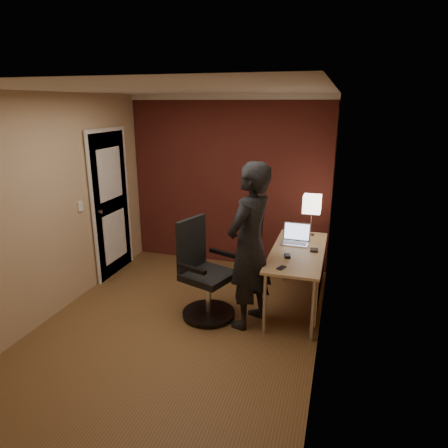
{
  "coord_description": "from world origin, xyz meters",
  "views": [
    {
      "loc": [
        1.6,
        -3.64,
        2.39
      ],
      "look_at": [
        0.35,
        0.55,
        1.05
      ],
      "focal_mm": 32.0,
      "sensor_mm": 36.0,
      "label": 1
    }
  ],
  "objects_px": {
    "desk": "(304,261)",
    "mouse": "(287,256)",
    "phone": "(281,268)",
    "wallet": "(314,250)",
    "office_chair": "(203,275)",
    "person": "(250,247)",
    "desk_lamp": "(312,204)",
    "laptop": "(296,238)"
  },
  "relations": [
    {
      "from": "wallet",
      "to": "mouse",
      "type": "bearing_deg",
      "value": -133.04
    },
    {
      "from": "desk_lamp",
      "to": "person",
      "type": "relative_size",
      "value": 0.29
    },
    {
      "from": "desk",
      "to": "desk_lamp",
      "type": "height_order",
      "value": "desk_lamp"
    },
    {
      "from": "desk_lamp",
      "to": "person",
      "type": "xyz_separation_m",
      "value": [
        -0.55,
        -1.11,
        -0.24
      ]
    },
    {
      "from": "mouse",
      "to": "wallet",
      "type": "height_order",
      "value": "mouse"
    },
    {
      "from": "desk",
      "to": "wallet",
      "type": "xyz_separation_m",
      "value": [
        0.11,
        0.03,
        0.14
      ]
    },
    {
      "from": "desk",
      "to": "person",
      "type": "bearing_deg",
      "value": -135.73
    },
    {
      "from": "desk",
      "to": "office_chair",
      "type": "xyz_separation_m",
      "value": [
        -1.07,
        -0.5,
        -0.11
      ]
    },
    {
      "from": "office_chair",
      "to": "desk",
      "type": "bearing_deg",
      "value": 24.9
    },
    {
      "from": "mouse",
      "to": "person",
      "type": "distance_m",
      "value": 0.49
    },
    {
      "from": "phone",
      "to": "desk",
      "type": "bearing_deg",
      "value": 95.64
    },
    {
      "from": "wallet",
      "to": "office_chair",
      "type": "relative_size",
      "value": 0.1
    },
    {
      "from": "laptop",
      "to": "mouse",
      "type": "xyz_separation_m",
      "value": [
        -0.03,
        -0.53,
        -0.05
      ]
    },
    {
      "from": "desk_lamp",
      "to": "person",
      "type": "bearing_deg",
      "value": -116.34
    },
    {
      "from": "desk",
      "to": "office_chair",
      "type": "bearing_deg",
      "value": -155.1
    },
    {
      "from": "phone",
      "to": "person",
      "type": "height_order",
      "value": "person"
    },
    {
      "from": "desk",
      "to": "person",
      "type": "height_order",
      "value": "person"
    },
    {
      "from": "person",
      "to": "desk_lamp",
      "type": "bearing_deg",
      "value": 172.95
    },
    {
      "from": "desk_lamp",
      "to": "phone",
      "type": "distance_m",
      "value": 1.25
    },
    {
      "from": "wallet",
      "to": "office_chair",
      "type": "bearing_deg",
      "value": -155.75
    },
    {
      "from": "laptop",
      "to": "person",
      "type": "bearing_deg",
      "value": -116.97
    },
    {
      "from": "mouse",
      "to": "phone",
      "type": "distance_m",
      "value": 0.32
    },
    {
      "from": "desk_lamp",
      "to": "mouse",
      "type": "bearing_deg",
      "value": -101.83
    },
    {
      "from": "person",
      "to": "wallet",
      "type": "bearing_deg",
      "value": 150.1
    },
    {
      "from": "desk_lamp",
      "to": "mouse",
      "type": "height_order",
      "value": "desk_lamp"
    },
    {
      "from": "desk",
      "to": "phone",
      "type": "bearing_deg",
      "value": -107.09
    },
    {
      "from": "desk",
      "to": "phone",
      "type": "height_order",
      "value": "phone"
    },
    {
      "from": "laptop",
      "to": "mouse",
      "type": "relative_size",
      "value": 3.39
    },
    {
      "from": "desk",
      "to": "mouse",
      "type": "distance_m",
      "value": 0.34
    },
    {
      "from": "mouse",
      "to": "person",
      "type": "relative_size",
      "value": 0.05
    },
    {
      "from": "mouse",
      "to": "phone",
      "type": "bearing_deg",
      "value": -109.13
    },
    {
      "from": "phone",
      "to": "office_chair",
      "type": "height_order",
      "value": "office_chair"
    },
    {
      "from": "laptop",
      "to": "wallet",
      "type": "distance_m",
      "value": 0.34
    },
    {
      "from": "office_chair",
      "to": "person",
      "type": "xyz_separation_m",
      "value": [
        0.54,
        -0.02,
        0.42
      ]
    },
    {
      "from": "desk_lamp",
      "to": "office_chair",
      "type": "relative_size",
      "value": 0.48
    },
    {
      "from": "desk_lamp",
      "to": "person",
      "type": "height_order",
      "value": "person"
    },
    {
      "from": "laptop",
      "to": "wallet",
      "type": "bearing_deg",
      "value": -44.31
    },
    {
      "from": "phone",
      "to": "wallet",
      "type": "xyz_separation_m",
      "value": [
        0.29,
        0.61,
        0.01
      ]
    },
    {
      "from": "office_chair",
      "to": "person",
      "type": "height_order",
      "value": "person"
    },
    {
      "from": "laptop",
      "to": "office_chair",
      "type": "relative_size",
      "value": 0.3
    },
    {
      "from": "phone",
      "to": "office_chair",
      "type": "xyz_separation_m",
      "value": [
        -0.9,
        0.08,
        -0.24
      ]
    },
    {
      "from": "desk",
      "to": "mouse",
      "type": "xyz_separation_m",
      "value": [
        -0.16,
        -0.26,
        0.14
      ]
    }
  ]
}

